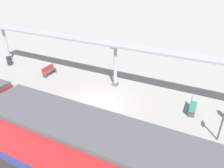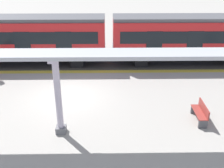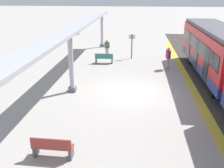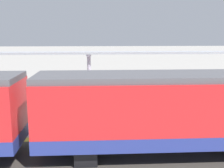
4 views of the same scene
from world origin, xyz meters
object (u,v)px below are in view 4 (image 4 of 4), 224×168
at_px(passenger_waiting_near_edge, 186,109).
at_px(platform_info_sign, 218,92).
at_px(passenger_by_the_benches, 211,90).
at_px(canopy_pillar_second, 89,78).
at_px(bench_mid_platform, 178,98).
at_px(train_near_carriage, 172,112).

bearing_deg(passenger_waiting_near_edge, platform_info_sign, -46.60).
height_order(platform_info_sign, passenger_by_the_benches, platform_info_sign).
bearing_deg(passenger_by_the_benches, canopy_pillar_second, 83.34).
height_order(bench_mid_platform, passenger_waiting_near_edge, passenger_waiting_near_edge).
distance_m(train_near_carriage, platform_info_sign, 7.50).
relative_size(canopy_pillar_second, platform_info_sign, 1.63).
bearing_deg(bench_mid_platform, platform_info_sign, -140.16).
distance_m(train_near_carriage, canopy_pillar_second, 9.93).
distance_m(train_near_carriage, passenger_waiting_near_edge, 3.48).
bearing_deg(canopy_pillar_second, bench_mid_platform, -99.45).
height_order(canopy_pillar_second, passenger_by_the_benches, canopy_pillar_second).
relative_size(train_near_carriage, bench_mid_platform, 7.46).
relative_size(train_near_carriage, passenger_waiting_near_edge, 6.54).
distance_m(canopy_pillar_second, platform_info_sign, 9.03).
bearing_deg(passenger_waiting_near_edge, canopy_pillar_second, 40.74).
xyz_separation_m(train_near_carriage, platform_info_sign, (5.87, -4.64, -0.50)).
xyz_separation_m(canopy_pillar_second, passenger_waiting_near_edge, (-6.20, -5.34, -0.73)).
relative_size(canopy_pillar_second, passenger_waiting_near_edge, 2.07).
bearing_deg(platform_info_sign, bench_mid_platform, 39.84).
height_order(train_near_carriage, passenger_waiting_near_edge, train_near_carriage).
bearing_deg(passenger_by_the_benches, bench_mid_platform, 90.97).
xyz_separation_m(platform_info_sign, passenger_by_the_benches, (2.28, -0.54, -0.35)).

